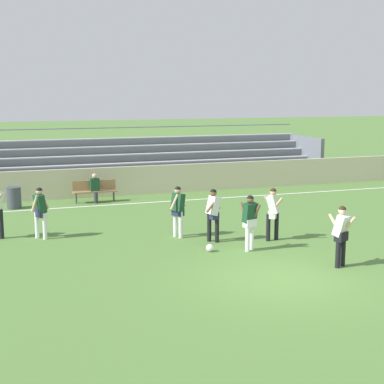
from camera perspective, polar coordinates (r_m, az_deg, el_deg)
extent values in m
plane|color=#517A38|center=(14.59, 8.70, -8.39)|extent=(160.00, 160.00, 0.00)
cube|color=white|center=(24.22, -2.99, -0.95)|extent=(44.00, 0.12, 0.01)
cube|color=beige|center=(26.01, -4.21, 1.20)|extent=(48.00, 0.16, 1.28)
cube|color=#B2B2B7|center=(27.54, -3.44, 1.10)|extent=(17.82, 0.36, 0.08)
cube|color=slate|center=(27.38, -3.32, 0.67)|extent=(17.82, 0.04, 0.36)
cube|color=#B2B2B7|center=(28.13, -3.81, 2.01)|extent=(17.82, 0.36, 0.08)
cube|color=slate|center=(27.97, -3.70, 1.60)|extent=(17.82, 0.04, 0.36)
cube|color=#B2B2B7|center=(28.73, -4.17, 2.89)|extent=(17.82, 0.36, 0.08)
cube|color=slate|center=(28.56, -4.06, 2.49)|extent=(17.82, 0.04, 0.36)
cube|color=#B2B2B7|center=(29.33, -4.51, 3.73)|extent=(17.82, 0.36, 0.08)
cube|color=slate|center=(29.16, -4.41, 3.34)|extent=(17.82, 0.04, 0.36)
cube|color=#B2B2B7|center=(29.94, -4.84, 4.53)|extent=(17.82, 0.36, 0.08)
cube|color=slate|center=(29.77, -4.74, 4.16)|extent=(17.82, 0.04, 0.36)
cube|color=#B2B2B7|center=(30.56, -5.16, 5.30)|extent=(17.82, 0.36, 0.08)
cube|color=slate|center=(30.38, -5.06, 4.94)|extent=(17.82, 0.04, 0.36)
cube|color=slate|center=(32.39, 10.95, 3.52)|extent=(0.20, 3.71, 2.13)
cylinder|color=slate|center=(30.77, -5.29, 6.36)|extent=(17.82, 0.06, 0.06)
cube|color=#99754C|center=(24.32, -9.51, 0.04)|extent=(1.80, 0.40, 0.06)
cube|color=#99754C|center=(24.45, -9.59, 0.68)|extent=(1.80, 0.05, 0.40)
cylinder|color=#47474C|center=(24.25, -11.31, -0.59)|extent=(0.07, 0.07, 0.45)
cylinder|color=#47474C|center=(24.49, -7.69, -0.38)|extent=(0.07, 0.07, 0.45)
cylinder|color=#3D424C|center=(23.78, -17.08, -0.55)|extent=(0.55, 0.55, 0.85)
cylinder|color=#2D2D38|center=(24.14, -9.40, -0.57)|extent=(0.16, 0.16, 0.45)
cube|color=#194228|center=(24.27, -9.53, 0.71)|extent=(0.36, 0.24, 0.52)
sphere|color=#D6A884|center=(24.22, -9.55, 1.57)|extent=(0.21, 0.21, 0.21)
cylinder|color=white|center=(16.94, 5.88, -4.28)|extent=(0.13, 0.13, 0.84)
cylinder|color=white|center=(16.73, 5.48, -4.45)|extent=(0.13, 0.13, 0.84)
cube|color=white|center=(16.74, 5.70, -3.04)|extent=(0.40, 0.31, 0.24)
cube|color=#194228|center=(16.68, 5.72, -2.03)|extent=(0.44, 0.37, 0.58)
cylinder|color=brown|center=(16.64, 6.37, -1.94)|extent=(0.16, 0.33, 0.49)
cylinder|color=brown|center=(16.71, 5.07, -1.87)|extent=(0.16, 0.33, 0.49)
sphere|color=brown|center=(16.60, 5.74, -0.73)|extent=(0.21, 0.21, 0.21)
sphere|color=black|center=(16.60, 5.74, -0.66)|extent=(0.20, 0.20, 0.20)
cylinder|color=black|center=(17.67, 2.47, -3.61)|extent=(0.13, 0.13, 0.85)
cylinder|color=black|center=(17.78, 1.70, -3.52)|extent=(0.13, 0.13, 0.85)
cube|color=#232847|center=(17.64, 2.09, -2.28)|extent=(0.28, 0.39, 0.24)
cube|color=white|center=(17.58, 2.10, -1.32)|extent=(0.41, 0.44, 0.60)
cylinder|color=brown|center=(17.38, 1.97, -1.32)|extent=(0.42, 0.15, 0.43)
cylinder|color=brown|center=(17.76, 2.22, -1.09)|extent=(0.42, 0.15, 0.43)
sphere|color=brown|center=(17.51, 2.11, -0.09)|extent=(0.21, 0.21, 0.21)
sphere|color=black|center=(17.50, 2.11, -0.02)|extent=(0.20, 0.20, 0.20)
cylinder|color=white|center=(18.18, -1.12, -3.25)|extent=(0.13, 0.13, 0.84)
cylinder|color=white|center=(18.36, -1.66, -3.11)|extent=(0.13, 0.13, 0.84)
cube|color=#232847|center=(18.19, -1.39, -1.96)|extent=(0.37, 0.42, 0.24)
cube|color=#194228|center=(18.13, -1.40, -1.03)|extent=(0.46, 0.49, 0.59)
cylinder|color=#D6A884|center=(17.96, -1.75, -1.01)|extent=(0.35, 0.25, 0.47)
cylinder|color=#D6A884|center=(18.28, -1.05, -0.82)|extent=(0.35, 0.25, 0.47)
sphere|color=#D6A884|center=(18.06, -1.40, 0.17)|extent=(0.21, 0.21, 0.21)
sphere|color=black|center=(18.05, -1.40, 0.24)|extent=(0.20, 0.20, 0.20)
cylinder|color=black|center=(19.04, -18.21, -3.01)|extent=(0.13, 0.13, 0.93)
cylinder|color=black|center=(15.80, 14.61, -5.58)|extent=(0.13, 0.13, 0.84)
cylinder|color=black|center=(15.61, 14.14, -5.75)|extent=(0.13, 0.13, 0.84)
cube|color=black|center=(15.61, 14.44, -4.25)|extent=(0.42, 0.36, 0.24)
cube|color=white|center=(15.54, 14.49, -3.17)|extent=(0.50, 0.49, 0.60)
cylinder|color=beige|center=(15.49, 15.18, -3.10)|extent=(0.23, 0.36, 0.47)
cylinder|color=beige|center=(15.57, 13.80, -2.97)|extent=(0.23, 0.36, 0.47)
sphere|color=beige|center=(15.46, 14.55, -1.78)|extent=(0.21, 0.21, 0.21)
sphere|color=black|center=(15.45, 14.55, -1.71)|extent=(0.20, 0.20, 0.20)
cylinder|color=white|center=(18.83, -14.98, -3.14)|extent=(0.13, 0.13, 0.83)
cylinder|color=white|center=(18.60, -14.26, -3.27)|extent=(0.13, 0.13, 0.83)
cube|color=#232847|center=(18.63, -14.67, -2.02)|extent=(0.34, 0.42, 0.24)
cube|color=#194228|center=(18.57, -14.72, -1.12)|extent=(0.42, 0.47, 0.59)
cylinder|color=#D6A884|center=(18.70, -14.25, -0.90)|extent=(0.27, 0.17, 0.51)
cylinder|color=#D6A884|center=(18.43, -15.20, -1.10)|extent=(0.27, 0.17, 0.51)
sphere|color=#D6A884|center=(18.50, -14.77, 0.06)|extent=(0.21, 0.21, 0.21)
sphere|color=black|center=(18.50, -14.77, 0.12)|extent=(0.20, 0.20, 0.20)
cylinder|color=black|center=(17.98, 7.50, -3.47)|extent=(0.13, 0.13, 0.84)
cylinder|color=black|center=(18.17, 8.30, -3.35)|extent=(0.13, 0.13, 0.84)
cube|color=white|center=(17.98, 7.93, -2.16)|extent=(0.40, 0.42, 0.24)
cube|color=white|center=(17.92, 7.95, -1.23)|extent=(0.53, 0.53, 0.60)
cylinder|color=#D6A884|center=(18.08, 7.56, -1.00)|extent=(0.34, 0.29, 0.46)
cylinder|color=#D6A884|center=(17.76, 8.35, -1.22)|extent=(0.34, 0.29, 0.46)
sphere|color=#D6A884|center=(17.86, 7.98, -0.01)|extent=(0.21, 0.21, 0.21)
sphere|color=black|center=(17.85, 7.98, 0.05)|extent=(0.20, 0.20, 0.20)
sphere|color=white|center=(16.71, 1.76, -5.52)|extent=(0.22, 0.22, 0.22)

